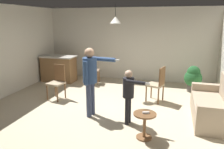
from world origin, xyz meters
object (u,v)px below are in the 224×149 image
Objects in this scene: dining_chair_by_counter at (158,83)px; person_child at (129,91)px; kitchen_counter at (59,69)px; side_table_by_couch at (145,123)px; couch_floral at (215,106)px; dining_chair_centre_back at (57,80)px; potted_plant_corner at (193,78)px; spare_remote_on_table at (146,113)px; person_adult at (90,75)px; dining_chair_near_wall at (91,68)px.

person_child is at bearing 179.25° from dining_chair_by_counter.
kitchen_counter is 1.04× the size of person_child.
side_table_by_couch is 2.11m from dining_chair_by_counter.
dining_chair_centre_back is (-4.19, 0.35, 0.21)m from couch_floral.
potted_plant_corner is at bearing -0.18° from kitchen_counter.
dining_chair_by_counter is (0.10, 2.10, 0.22)m from side_table_by_couch.
side_table_by_couch is 3.49m from potted_plant_corner.
person_child reaches higher than spare_remote_on_table.
person_adult is (-2.83, -0.51, 0.68)m from couch_floral.
dining_chair_centre_back is at bearing -62.62° from kitchen_counter.
dining_chair_by_counter is at bearing 171.22° from person_child.
kitchen_counter is at bearing -52.79° from dining_chair_centre_back.
couch_floral is 4.36m from dining_chair_near_wall.
spare_remote_on_table is (2.75, -1.59, -0.01)m from dining_chair_centre_back.
dining_chair_centre_back is at bearing -23.39° from dining_chair_near_wall.
potted_plant_corner is (4.75, -0.01, -0.01)m from kitchen_counter.
person_child reaches higher than couch_floral.
potted_plant_corner is 3.48m from spare_remote_on_table.
dining_chair_near_wall is 1.82m from dining_chair_centre_back.
person_child reaches higher than dining_chair_centre_back.
kitchen_counter is 1.26× the size of dining_chair_centre_back.
spare_remote_on_table is at bearing 159.78° from dining_chair_centre_back.
kitchen_counter is 1.95m from dining_chair_centre_back.
dining_chair_centre_back is (-0.38, -1.78, 0.00)m from dining_chair_near_wall.
side_table_by_couch is 0.43× the size of person_child.
spare_remote_on_table is (0.02, -0.00, 0.21)m from side_table_by_couch.
dining_chair_near_wall is 1.18× the size of potted_plant_corner.
dining_chair_by_counter reaches higher than kitchen_counter.
dining_chair_near_wall is at bearing -136.14° from person_child.
potted_plant_corner is (2.49, 2.57, -0.55)m from person_adult.
spare_remote_on_table is at bearing -42.33° from kitchen_counter.
dining_chair_by_counter is 2.75m from dining_chair_near_wall.
person_child is 0.73m from spare_remote_on_table.
side_table_by_couch is 4.11m from dining_chair_near_wall.
spare_remote_on_table is (-1.44, -1.24, 0.21)m from couch_floral.
person_child is 1.22× the size of dining_chair_by_counter.
dining_chair_near_wall is (1.28, 0.05, 0.07)m from kitchen_counter.
person_child is 1.22× the size of dining_chair_centre_back.
person_adult is at bearing 9.07° from dining_chair_near_wall.
dining_chair_by_counter is 1.18× the size of potted_plant_corner.
person_child is (3.20, -2.77, 0.28)m from kitchen_counter.
person_adult reaches higher than kitchen_counter.
side_table_by_couch is 3.16m from dining_chair_centre_back.
spare_remote_on_table is at bearing -164.50° from dining_chair_by_counter.
dining_chair_by_counter is 1.00× the size of dining_chair_near_wall.
person_child is at bearing -119.32° from potted_plant_corner.
person_adult is at bearing 152.11° from side_table_by_couch.
dining_chair_near_wall is at bearing -151.07° from person_adult.
dining_chair_near_wall reaches higher than potted_plant_corner.
dining_chair_by_counter is at bearing 58.72° from couch_floral.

